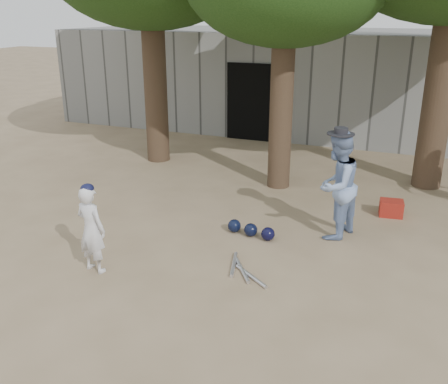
% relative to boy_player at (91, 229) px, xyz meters
% --- Properties ---
extents(ground, '(70.00, 70.00, 0.00)m').
position_rel_boy_player_xyz_m(ground, '(0.89, 0.43, -0.66)').
color(ground, '#937C5E').
rests_on(ground, ground).
extents(boy_player, '(0.53, 0.39, 1.32)m').
position_rel_boy_player_xyz_m(boy_player, '(0.00, 0.00, 0.00)').
color(boy_player, silver).
rests_on(boy_player, ground).
extents(spectator_blue, '(0.93, 1.06, 1.81)m').
position_rel_boy_player_xyz_m(spectator_blue, '(3.06, 2.51, 0.24)').
color(spectator_blue, '#819AC7').
rests_on(spectator_blue, ground).
extents(red_bag, '(0.46, 0.37, 0.30)m').
position_rel_boy_player_xyz_m(red_bag, '(3.91, 3.79, -0.51)').
color(red_bag, '#A72E16').
rests_on(red_bag, ground).
extents(back_building, '(16.00, 5.24, 3.00)m').
position_rel_boy_player_xyz_m(back_building, '(0.89, 10.76, 0.84)').
color(back_building, gray).
rests_on(back_building, ground).
extents(helmet_row, '(0.87, 0.33, 0.23)m').
position_rel_boy_player_xyz_m(helmet_row, '(1.77, 1.97, -0.55)').
color(helmet_row, black).
rests_on(helmet_row, ground).
extents(bat_pile, '(0.79, 0.83, 0.06)m').
position_rel_boy_player_xyz_m(bat_pile, '(2.05, 0.76, -0.63)').
color(bat_pile, silver).
rests_on(bat_pile, ground).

